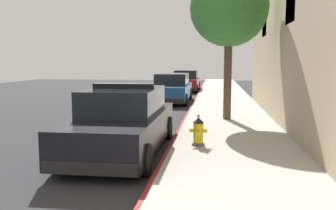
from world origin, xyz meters
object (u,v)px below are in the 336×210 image
object	(u,v)px
street_tree	(229,8)
fire_hydrant	(198,131)
parked_car_silver_ahead	(172,89)
parked_car_dark_far	(186,81)
police_cruiser	(123,122)

from	to	relation	value
street_tree	fire_hydrant	bearing A→B (deg)	-101.19
parked_car_silver_ahead	fire_hydrant	distance (m)	10.73
parked_car_silver_ahead	parked_car_dark_far	bearing A→B (deg)	88.77
fire_hydrant	street_tree	world-z (taller)	street_tree
police_cruiser	street_tree	world-z (taller)	street_tree
parked_car_dark_far	street_tree	bearing A→B (deg)	-79.41
parked_car_silver_ahead	parked_car_dark_far	distance (m)	7.58
police_cruiser	parked_car_silver_ahead	size ratio (longest dim) A/B	1.00
parked_car_dark_far	fire_hydrant	world-z (taller)	parked_car_dark_far
fire_hydrant	police_cruiser	bearing A→B (deg)	-169.65
police_cruiser	parked_car_dark_far	bearing A→B (deg)	89.87
street_tree	parked_car_dark_far	bearing A→B (deg)	100.59
parked_car_dark_far	parked_car_silver_ahead	bearing A→B (deg)	-91.23
police_cruiser	parked_car_silver_ahead	distance (m)	10.89
parked_car_dark_far	police_cruiser	bearing A→B (deg)	-90.13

